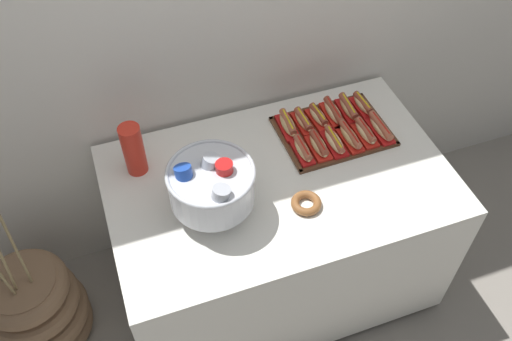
{
  "coord_description": "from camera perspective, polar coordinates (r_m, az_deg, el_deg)",
  "views": [
    {
      "loc": [
        -0.59,
        -1.37,
        2.54
      ],
      "look_at": [
        -0.1,
        0.01,
        0.87
      ],
      "focal_mm": 38.54,
      "sensor_mm": 36.0,
      "label": 1
    }
  ],
  "objects": [
    {
      "name": "hot_dog_6",
      "position": [
        2.46,
        3.32,
        4.79
      ],
      "size": [
        0.07,
        0.18,
        0.06
      ],
      "color": "red",
      "rests_on": "serving_tray"
    },
    {
      "name": "hot_dog_11",
      "position": [
        2.6,
        11.01,
        6.7
      ],
      "size": [
        0.07,
        0.16,
        0.06
      ],
      "color": "red",
      "rests_on": "serving_tray"
    },
    {
      "name": "hot_dog_0",
      "position": [
        2.36,
        4.86,
        2.14
      ],
      "size": [
        0.06,
        0.16,
        0.06
      ],
      "color": "red",
      "rests_on": "serving_tray"
    },
    {
      "name": "hot_dog_4",
      "position": [
        2.47,
        11.26,
        3.9
      ],
      "size": [
        0.07,
        0.17,
        0.06
      ],
      "color": "red",
      "rests_on": "serving_tray"
    },
    {
      "name": "hot_dog_5",
      "position": [
        2.5,
        12.77,
        4.33
      ],
      "size": [
        0.07,
        0.18,
        0.06
      ],
      "color": "red",
      "rests_on": "serving_tray"
    },
    {
      "name": "punch_bowl",
      "position": [
        2.06,
        -4.66,
        -1.5
      ],
      "size": [
        0.34,
        0.34,
        0.28
      ],
      "color": "silver",
      "rests_on": "buffet_table"
    },
    {
      "name": "hot_dog_7",
      "position": [
        2.49,
        4.91,
        5.14
      ],
      "size": [
        0.06,
        0.16,
        0.06
      ],
      "color": "red",
      "rests_on": "serving_tray"
    },
    {
      "name": "hot_dog_10",
      "position": [
        2.57,
        9.54,
        6.38
      ],
      "size": [
        0.07,
        0.18,
        0.06
      ],
      "color": "red",
      "rests_on": "serving_tray"
    },
    {
      "name": "buffet_table",
      "position": [
        2.59,
        2.14,
        -6.23
      ],
      "size": [
        1.43,
        0.89,
        0.8
      ],
      "color": "white",
      "rests_on": "ground_plane"
    },
    {
      "name": "hot_dog_9",
      "position": [
        2.54,
        8.03,
        5.98
      ],
      "size": [
        0.07,
        0.18,
        0.06
      ],
      "color": "red",
      "rests_on": "serving_tray"
    },
    {
      "name": "hot_dog_1",
      "position": [
        2.38,
        6.52,
        2.61
      ],
      "size": [
        0.07,
        0.16,
        0.06
      ],
      "color": "red",
      "rests_on": "serving_tray"
    },
    {
      "name": "floor_vase",
      "position": [
        2.8,
        -21.87,
        -13.09
      ],
      "size": [
        0.46,
        0.46,
        1.06
      ],
      "color": "brown",
      "rests_on": "ground_plane"
    },
    {
      "name": "donut",
      "position": [
        2.19,
        5.23,
        -3.4
      ],
      "size": [
        0.12,
        0.12,
        0.03
      ],
      "color": "brown",
      "rests_on": "buffet_table"
    },
    {
      "name": "hot_dog_8",
      "position": [
        2.51,
        6.49,
        5.57
      ],
      "size": [
        0.07,
        0.16,
        0.06
      ],
      "color": "red",
      "rests_on": "serving_tray"
    },
    {
      "name": "serving_tray",
      "position": [
        2.49,
        8.0,
        4.03
      ],
      "size": [
        0.49,
        0.37,
        0.01
      ],
      "color": "#56331E",
      "rests_on": "buffet_table"
    },
    {
      "name": "hot_dog_2",
      "position": [
        2.41,
        8.12,
        2.99
      ],
      "size": [
        0.07,
        0.17,
        0.06
      ],
      "color": "#B21414",
      "rests_on": "serving_tray"
    },
    {
      "name": "hot_dog_3",
      "position": [
        2.44,
        9.71,
        3.48
      ],
      "size": [
        0.07,
        0.18,
        0.06
      ],
      "color": "red",
      "rests_on": "serving_tray"
    },
    {
      "name": "cup_stack",
      "position": [
        2.29,
        -12.61,
        2.14
      ],
      "size": [
        0.09,
        0.09,
        0.24
      ],
      "color": "red",
      "rests_on": "buffet_table"
    },
    {
      "name": "ground_plane",
      "position": [
        2.95,
        1.91,
        -10.91
      ],
      "size": [
        10.0,
        10.0,
        0.0
      ],
      "primitive_type": "plane",
      "color": "gray"
    },
    {
      "name": "back_wall",
      "position": [
        2.33,
        -1.96,
        16.56
      ],
      "size": [
        6.0,
        0.1,
        2.6
      ],
      "primitive_type": "cube",
      "color": "silver",
      "rests_on": "ground_plane"
    }
  ]
}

